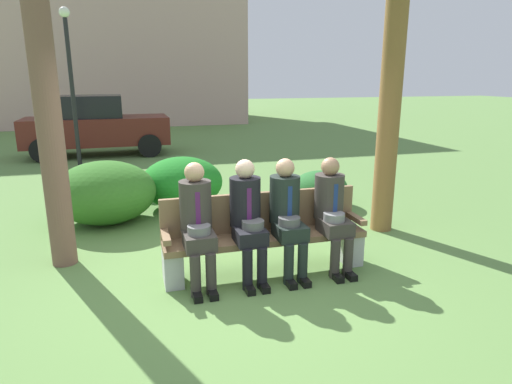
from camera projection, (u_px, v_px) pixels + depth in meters
The scene contains 12 objects.
ground_plane at pixel (236, 282), 4.84m from camera, with size 80.00×80.00×0.00m, color #5B8341.
park_bench at pixel (264, 234), 5.03m from camera, with size 2.31×0.44×0.90m.
seated_man_leftmost at pixel (197, 219), 4.62m from camera, with size 0.34×0.72×1.32m.
seated_man_centerleft at pixel (248, 214), 4.77m from camera, with size 0.34×0.72×1.32m.
seated_man_centerright at pixel (287, 212), 4.90m from camera, with size 0.34×0.72×1.31m.
seated_man_rightmost at pixel (332, 208), 5.04m from camera, with size 0.34×0.72×1.29m.
shrub_near_bench at pixel (320, 188), 7.65m from camera, with size 0.97×0.89×0.61m, color #28672D.
shrub_mid_lawn at pixel (105, 192), 6.70m from camera, with size 1.53×1.40×0.95m, color #306B21.
shrub_far_lawn at pixel (182, 182), 7.53m from camera, with size 1.39×1.27×0.87m, color #1C7620.
parked_car_near at pixel (96, 126), 12.44m from camera, with size 3.93×1.76×1.68m.
street_lamp at pixel (71, 73), 10.33m from camera, with size 0.24×0.24×3.72m.
building_backdrop at pixel (102, 30), 21.98m from camera, with size 13.51×8.82×8.88m.
Camera 1 is at (-1.03, -4.31, 2.18)m, focal length 30.94 mm.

